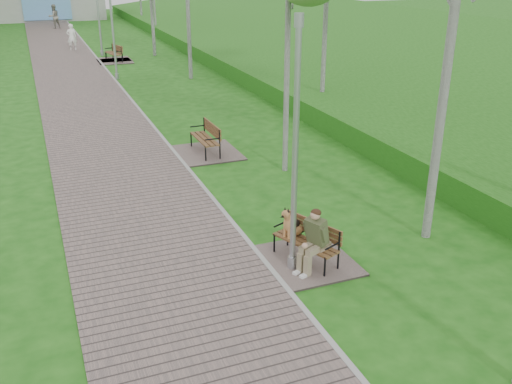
{
  "coord_description": "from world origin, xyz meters",
  "views": [
    {
      "loc": [
        -3.63,
        -6.37,
        5.4
      ],
      "look_at": [
        0.25,
        3.47,
        1.0
      ],
      "focal_mm": 40.0,
      "sensor_mm": 36.0,
      "label": 1
    }
  ],
  "objects": [
    {
      "name": "ground",
      "position": [
        0.0,
        0.0,
        0.0
      ],
      "size": [
        120.0,
        120.0,
        0.0
      ],
      "primitive_type": "plane",
      "color": "#195611",
      "rests_on": "ground"
    },
    {
      "name": "embankment",
      "position": [
        12.0,
        20.0,
        0.0
      ],
      "size": [
        14.0,
        70.0,
        1.6
      ],
      "primitive_type": "cube",
      "color": "#3C8B25",
      "rests_on": "ground"
    },
    {
      "name": "kerb",
      "position": [
        0.0,
        21.5,
        0.03
      ],
      "size": [
        0.1,
        67.0,
        0.05
      ],
      "primitive_type": "cube",
      "color": "#999993",
      "rests_on": "ground"
    },
    {
      "name": "bench_main",
      "position": [
        0.69,
        2.1,
        0.4
      ],
      "size": [
        1.64,
        1.82,
        1.43
      ],
      "color": "#645651",
      "rests_on": "ground"
    },
    {
      "name": "pedestrian_far",
      "position": [
        -1.26,
        43.2,
        0.92
      ],
      "size": [
        1.11,
        1.0,
        1.85
      ],
      "primitive_type": "imported",
      "rotation": [
        0.0,
        0.0,
        3.56
      ],
      "color": "gray",
      "rests_on": "ground"
    },
    {
      "name": "bench_second",
      "position": [
        0.84,
        9.0,
        0.21
      ],
      "size": [
        1.83,
        2.03,
        1.12
      ],
      "color": "#645651",
      "rests_on": "ground"
    },
    {
      "name": "lamp_post_third",
      "position": [
        0.42,
        28.22,
        2.46
      ],
      "size": [
        0.2,
        0.2,
        5.26
      ],
      "color": "#A1A4AA",
      "rests_on": "ground"
    },
    {
      "name": "bench_far",
      "position": [
        0.74,
        25.9,
        0.2
      ],
      "size": [
        1.8,
        2.0,
        1.1
      ],
      "color": "#645651",
      "rests_on": "ground"
    },
    {
      "name": "walkway",
      "position": [
        -1.75,
        21.5,
        0.02
      ],
      "size": [
        3.5,
        67.0,
        0.04
      ],
      "primitive_type": "cube",
      "color": "#645651",
      "rests_on": "ground"
    },
    {
      "name": "lamp_post_second",
      "position": [
        0.15,
        21.04,
        2.14
      ],
      "size": [
        0.18,
        0.18,
        4.58
      ],
      "color": "#A1A4AA",
      "rests_on": "ground"
    },
    {
      "name": "pedestrian_near",
      "position": [
        -0.99,
        30.98,
        0.79
      ],
      "size": [
        0.61,
        0.42,
        1.59
      ],
      "primitive_type": "imported",
      "rotation": [
        0.0,
        0.0,
        3.22
      ],
      "color": "white",
      "rests_on": "ground"
    },
    {
      "name": "lamp_post_near",
      "position": [
        0.39,
        1.98,
        2.14
      ],
      "size": [
        0.18,
        0.18,
        4.57
      ],
      "color": "#A1A4AA",
      "rests_on": "ground"
    },
    {
      "name": "bench_third",
      "position": [
        0.87,
        26.51,
        0.18
      ],
      "size": [
        1.64,
        1.82,
        1.0
      ],
      "color": "#645651",
      "rests_on": "ground"
    }
  ]
}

